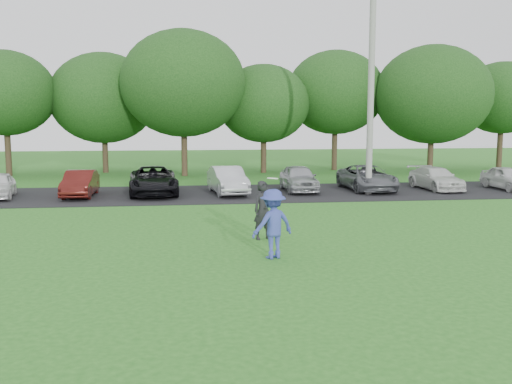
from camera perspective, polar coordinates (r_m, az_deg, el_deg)
ground at (r=13.45m, az=1.92°, el=-7.41°), size 100.00×100.00×0.00m
parking_lot at (r=26.14m, az=-2.66°, el=-0.15°), size 32.00×6.50×0.03m
utility_pole at (r=26.20m, az=11.47°, el=11.75°), size 0.28×0.28×11.00m
frisbee_player at (r=14.02m, az=1.69°, el=-3.19°), size 1.27×1.03×2.03m
camera_bystander at (r=16.20m, az=0.75°, el=-1.83°), size 0.71×0.57×1.68m
parked_cars at (r=26.09m, az=-1.98°, el=1.18°), size 28.12×4.79×1.25m
tree_row at (r=35.81m, az=-1.56°, el=9.73°), size 42.39×9.85×8.64m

